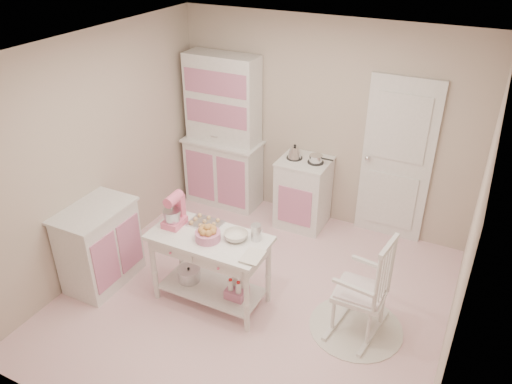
# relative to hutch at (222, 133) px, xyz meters

# --- Properties ---
(room_shell) EXTENTS (3.84, 3.84, 2.62)m
(room_shell) POSITION_rel_hutch_xyz_m (1.31, -1.66, 0.61)
(room_shell) COLOR pink
(room_shell) RESTS_ON ground
(door) EXTENTS (0.82, 0.05, 2.04)m
(door) POSITION_rel_hutch_xyz_m (2.26, 0.21, -0.02)
(door) COLOR silver
(door) RESTS_ON ground
(hutch) EXTENTS (1.06, 0.50, 2.08)m
(hutch) POSITION_rel_hutch_xyz_m (0.00, 0.00, 0.00)
(hutch) COLOR silver
(hutch) RESTS_ON ground
(stove) EXTENTS (0.62, 0.57, 0.92)m
(stove) POSITION_rel_hutch_xyz_m (1.20, -0.05, -0.58)
(stove) COLOR silver
(stove) RESTS_ON ground
(base_cabinet) EXTENTS (0.54, 0.84, 0.92)m
(base_cabinet) POSITION_rel_hutch_xyz_m (-0.32, -2.12, -0.58)
(base_cabinet) COLOR silver
(base_cabinet) RESTS_ON ground
(lace_rug) EXTENTS (0.92, 0.92, 0.01)m
(lace_rug) POSITION_rel_hutch_xyz_m (2.40, -1.59, -1.03)
(lace_rug) COLOR white
(lace_rug) RESTS_ON ground
(rocking_chair) EXTENTS (0.57, 0.78, 1.10)m
(rocking_chair) POSITION_rel_hutch_xyz_m (2.40, -1.59, -0.49)
(rocking_chair) COLOR silver
(rocking_chair) RESTS_ON ground
(work_table) EXTENTS (1.20, 0.60, 0.80)m
(work_table) POSITION_rel_hutch_xyz_m (0.91, -1.86, -0.64)
(work_table) COLOR silver
(work_table) RESTS_ON ground
(stand_mixer) EXTENTS (0.21, 0.29, 0.34)m
(stand_mixer) POSITION_rel_hutch_xyz_m (0.49, -1.84, -0.07)
(stand_mixer) COLOR #ED648A
(stand_mixer) RESTS_ON work_table
(cookie_tray) EXTENTS (0.34, 0.24, 0.02)m
(cookie_tray) POSITION_rel_hutch_xyz_m (0.76, -1.68, -0.23)
(cookie_tray) COLOR silver
(cookie_tray) RESTS_ON work_table
(bread_basket) EXTENTS (0.25, 0.25, 0.09)m
(bread_basket) POSITION_rel_hutch_xyz_m (0.93, -1.91, -0.19)
(bread_basket) COLOR #CA749A
(bread_basket) RESTS_ON work_table
(mixing_bowl) EXTENTS (0.24, 0.24, 0.07)m
(mixing_bowl) POSITION_rel_hutch_xyz_m (1.17, -1.78, -0.20)
(mixing_bowl) COLOR silver
(mixing_bowl) RESTS_ON work_table
(metal_pitcher) EXTENTS (0.10, 0.10, 0.17)m
(metal_pitcher) POSITION_rel_hutch_xyz_m (1.35, -1.70, -0.16)
(metal_pitcher) COLOR silver
(metal_pitcher) RESTS_ON work_table
(recipe_book) EXTENTS (0.19, 0.25, 0.02)m
(recipe_book) POSITION_rel_hutch_xyz_m (1.36, -1.98, -0.23)
(recipe_book) COLOR silver
(recipe_book) RESTS_ON work_table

